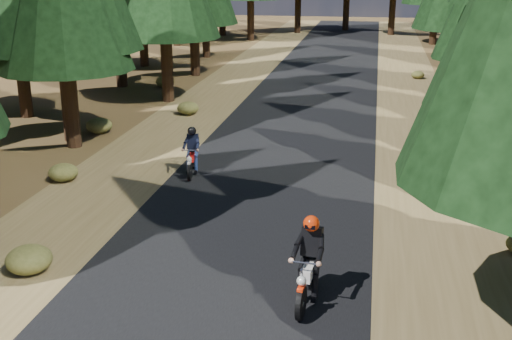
{
  "coord_description": "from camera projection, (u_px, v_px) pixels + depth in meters",
  "views": [
    {
      "loc": [
        2.8,
        -13.63,
        6.19
      ],
      "look_at": [
        0.0,
        1.5,
        1.1
      ],
      "focal_mm": 45.0,
      "sensor_mm": 36.0,
      "label": 1
    }
  ],
  "objects": [
    {
      "name": "rider_follow",
      "position": [
        192.0,
        159.0,
        19.12
      ],
      "size": [
        0.69,
        1.67,
        1.45
      ],
      "rotation": [
        0.0,
        0.0,
        3.27
      ],
      "color": "maroon",
      "rests_on": "road"
    },
    {
      "name": "shoulder_r",
      "position": [
        430.0,
        178.0,
        19.03
      ],
      "size": [
        3.2,
        100.0,
        0.01
      ],
      "primitive_type": "cube",
      "color": "brown",
      "rests_on": "ground"
    },
    {
      "name": "rider_lead",
      "position": [
        308.0,
        275.0,
        11.95
      ],
      "size": [
        0.75,
        1.95,
        1.69
      ],
      "rotation": [
        0.0,
        0.0,
        3.04
      ],
      "color": "silver",
      "rests_on": "road"
    },
    {
      "name": "ground",
      "position": [
        244.0,
        234.0,
        15.16
      ],
      "size": [
        120.0,
        120.0,
        0.0
      ],
      "primitive_type": "plane",
      "color": "#463219",
      "rests_on": "ground"
    },
    {
      "name": "shoulder_l",
      "position": [
        135.0,
        161.0,
        20.62
      ],
      "size": [
        3.2,
        100.0,
        0.01
      ],
      "primitive_type": "cube",
      "color": "brown",
      "rests_on": "ground"
    },
    {
      "name": "road",
      "position": [
        277.0,
        169.0,
        19.82
      ],
      "size": [
        6.0,
        100.0,
        0.01
      ],
      "primitive_type": "cube",
      "color": "black",
      "rests_on": "ground"
    },
    {
      "name": "understory_shrubs",
      "position": [
        290.0,
        138.0,
        22.16
      ],
      "size": [
        14.88,
        30.99,
        0.65
      ],
      "color": "#474C1E",
      "rests_on": "ground"
    }
  ]
}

